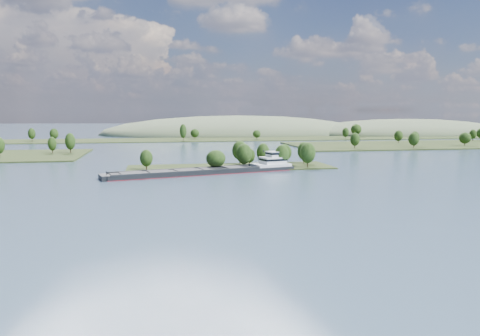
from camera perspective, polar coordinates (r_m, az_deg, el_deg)
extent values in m
plane|color=#34475B|center=(171.74, 2.01, -2.36)|extent=(1800.00, 1800.00, 0.00)
cube|color=#232F15|center=(230.12, -1.17, 0.05)|extent=(100.00, 30.00, 1.20)
cylinder|color=black|center=(223.44, 5.12, 0.44)|extent=(0.50, 0.50, 3.67)
ellipsoid|color=black|center=(222.96, 5.13, 1.63)|extent=(6.98, 6.98, 9.44)
cylinder|color=black|center=(242.18, -0.02, 1.00)|extent=(0.50, 0.50, 3.89)
ellipsoid|color=black|center=(241.71, -0.02, 2.17)|extent=(8.08, 8.08, 10.01)
cylinder|color=black|center=(223.77, 0.50, 0.49)|extent=(0.50, 0.50, 3.82)
ellipsoid|color=black|center=(223.27, 0.50, 1.73)|extent=(7.68, 7.68, 9.83)
cylinder|color=black|center=(233.91, 1.15, 0.66)|extent=(0.50, 0.50, 2.85)
ellipsoid|color=black|center=(233.53, 1.15, 1.54)|extent=(5.82, 5.82, 7.32)
cylinder|color=black|center=(215.15, -2.96, 0.12)|extent=(0.50, 0.50, 3.08)
ellipsoid|color=black|center=(214.71, -2.97, 1.16)|extent=(9.06, 9.06, 7.93)
cylinder|color=black|center=(221.10, -11.33, 0.18)|extent=(0.50, 0.50, 3.10)
ellipsoid|color=black|center=(220.68, -11.36, 1.20)|extent=(5.95, 5.95, 7.97)
cylinder|color=black|center=(235.47, 2.83, 0.79)|extent=(0.50, 0.50, 3.63)
ellipsoid|color=black|center=(235.01, 2.84, 1.91)|extent=(6.67, 6.67, 9.34)
cylinder|color=black|center=(245.52, 7.78, 0.99)|extent=(0.50, 0.50, 3.66)
ellipsoid|color=black|center=(245.08, 7.80, 2.08)|extent=(6.80, 6.80, 9.41)
cylinder|color=black|center=(229.30, 8.22, 0.59)|extent=(0.50, 0.50, 3.92)
ellipsoid|color=black|center=(228.80, 8.25, 1.83)|extent=(7.62, 7.62, 10.08)
cylinder|color=black|center=(240.99, 5.40, 0.88)|extent=(0.50, 0.50, 3.38)
ellipsoid|color=black|center=(240.57, 5.41, 1.90)|extent=(7.69, 7.69, 8.68)
cylinder|color=black|center=(319.33, -19.96, 2.11)|extent=(0.50, 0.50, 4.23)
ellipsoid|color=black|center=(318.95, -20.00, 3.07)|extent=(6.55, 6.55, 10.88)
cylinder|color=black|center=(321.68, -21.89, 1.99)|extent=(0.50, 0.50, 3.42)
ellipsoid|color=black|center=(321.36, -21.93, 2.76)|extent=(5.43, 5.43, 8.78)
cylinder|color=black|center=(309.44, -27.26, 1.57)|extent=(0.50, 0.50, 3.85)
cylinder|color=black|center=(346.46, 13.82, 2.64)|extent=(0.50, 0.50, 3.71)
ellipsoid|color=black|center=(346.15, 13.84, 3.42)|extent=(6.87, 6.87, 9.53)
cylinder|color=black|center=(401.70, 25.71, 2.71)|extent=(0.50, 0.50, 3.39)
ellipsoid|color=black|center=(401.45, 25.74, 3.32)|extent=(9.00, 9.00, 8.72)
cylinder|color=black|center=(362.06, 20.40, 2.59)|extent=(0.50, 0.50, 3.71)
ellipsoid|color=black|center=(361.76, 20.43, 3.33)|extent=(7.82, 7.82, 9.54)
cylinder|color=black|center=(380.08, 20.51, 2.78)|extent=(0.50, 0.50, 3.74)
ellipsoid|color=black|center=(379.79, 20.55, 3.49)|extent=(6.62, 6.62, 9.62)
cylinder|color=black|center=(413.28, 18.74, 3.14)|extent=(0.50, 0.50, 3.47)
ellipsoid|color=black|center=(413.03, 18.76, 3.75)|extent=(7.31, 7.31, 8.92)
cylinder|color=black|center=(467.17, 26.49, 3.18)|extent=(0.50, 0.50, 3.38)
ellipsoid|color=black|center=(466.95, 26.52, 3.70)|extent=(6.24, 6.24, 8.70)
cube|color=#232F15|center=(447.87, -5.64, 3.43)|extent=(900.00, 60.00, 1.20)
cylinder|color=black|center=(457.30, -24.02, 3.24)|extent=(0.50, 0.50, 3.86)
ellipsoid|color=black|center=(457.05, -24.05, 3.86)|extent=(6.49, 6.49, 9.93)
cylinder|color=black|center=(466.44, 12.73, 3.72)|extent=(0.50, 0.50, 3.55)
ellipsoid|color=black|center=(466.21, 12.75, 4.28)|extent=(6.38, 6.38, 9.12)
cylinder|color=black|center=(452.18, -5.52, 3.74)|extent=(0.50, 0.50, 3.21)
ellipsoid|color=black|center=(451.97, -5.52, 4.26)|extent=(8.29, 8.29, 8.25)
cylinder|color=black|center=(505.23, 13.96, 3.98)|extent=(0.50, 0.50, 4.33)
ellipsoid|color=black|center=(504.98, 13.98, 4.60)|extent=(10.92, 10.92, 11.13)
cylinder|color=black|center=(449.20, -21.69, 3.29)|extent=(0.50, 0.50, 3.76)
ellipsoid|color=black|center=(448.96, -21.72, 3.90)|extent=(7.72, 7.72, 9.66)
cylinder|color=black|center=(447.64, 2.05, 3.71)|extent=(0.50, 0.50, 2.86)
ellipsoid|color=black|center=(447.44, 2.05, 4.18)|extent=(7.64, 7.64, 7.35)
cylinder|color=black|center=(426.88, -6.94, 3.65)|extent=(0.50, 0.50, 4.97)
ellipsoid|color=black|center=(426.56, -6.95, 4.49)|extent=(6.21, 6.21, 12.78)
ellipsoid|color=#4C5B3E|center=(595.20, 19.62, 3.94)|extent=(260.00, 140.00, 36.00)
ellipsoid|color=#4C5B3E|center=(554.64, -0.29, 4.15)|extent=(320.00, 160.00, 44.00)
cube|color=black|center=(208.43, -4.32, -0.56)|extent=(86.03, 32.19, 2.37)
cube|color=maroon|center=(208.50, -4.32, -0.69)|extent=(86.30, 32.46, 0.27)
cube|color=black|center=(210.37, -7.03, -0.11)|extent=(64.67, 17.30, 0.86)
cube|color=black|center=(200.44, -6.10, -0.45)|extent=(64.67, 17.30, 0.86)
cube|color=black|center=(205.42, -6.57, -0.32)|extent=(64.93, 25.71, 0.32)
cube|color=black|center=(199.27, -13.05, -0.59)|extent=(11.60, 10.99, 0.38)
cube|color=black|center=(202.00, -9.76, -0.41)|extent=(11.60, 10.99, 0.38)
cube|color=black|center=(205.37, -6.57, -0.23)|extent=(11.60, 10.99, 0.38)
cube|color=black|center=(209.37, -3.50, -0.06)|extent=(11.60, 10.99, 0.38)
cube|color=black|center=(213.94, -0.55, 0.11)|extent=(11.60, 10.99, 0.38)
cube|color=black|center=(197.46, -16.25, -1.12)|extent=(5.57, 10.19, 2.15)
cylinder|color=black|center=(197.42, -15.95, -0.67)|extent=(0.32, 0.32, 2.37)
cube|color=white|center=(222.05, 3.76, 0.39)|extent=(19.28, 14.35, 1.29)
cube|color=white|center=(222.33, 4.01, 0.96)|extent=(12.59, 11.05, 3.23)
cube|color=black|center=(222.28, 4.01, 1.07)|extent=(12.85, 11.32, 0.97)
cube|color=white|center=(222.57, 4.25, 1.68)|extent=(7.88, 7.88, 2.37)
cube|color=black|center=(222.53, 4.26, 1.79)|extent=(8.14, 8.14, 0.86)
cube|color=white|center=(222.45, 4.26, 2.02)|extent=(8.41, 8.41, 0.22)
cylinder|color=white|center=(223.67, 4.86, 2.37)|extent=(0.26, 0.26, 2.80)
cylinder|color=black|center=(223.21, 2.89, 2.10)|extent=(0.66, 0.66, 1.29)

